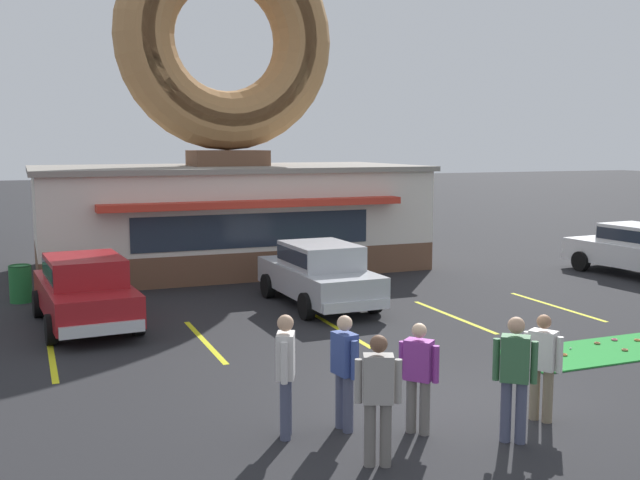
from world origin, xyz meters
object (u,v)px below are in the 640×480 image
golf_ball (571,348)px  pedestrian_blue_sweater_man (515,373)px  pedestrian_clipboard_woman (542,363)px  pedestrian_hooded_kid (344,367)px  pedestrian_beanie_man (419,373)px  pedestrian_crossing_woman (286,369)px  trash_bin (21,283)px  car_red (85,288)px  pedestrian_leather_jacket_man (378,394)px  car_silver (319,271)px  car_white (637,248)px

golf_ball → pedestrian_blue_sweater_man: bearing=-138.7°
golf_ball → pedestrian_clipboard_woman: bearing=-136.1°
pedestrian_hooded_kid → pedestrian_beanie_man: pedestrian_hooded_kid is taller
pedestrian_crossing_woman → trash_bin: pedestrian_crossing_woman is taller
car_red → pedestrian_hooded_kid: size_ratio=2.78×
pedestrian_blue_sweater_man → pedestrian_leather_jacket_man: size_ratio=1.03×
car_red → pedestrian_blue_sweater_man: pedestrian_blue_sweater_man is taller
pedestrian_clipboard_woman → pedestrian_hooded_kid: bearing=165.2°
pedestrian_leather_jacket_man → pedestrian_beanie_man: size_ratio=1.07×
pedestrian_leather_jacket_man → pedestrian_crossing_woman: (-0.77, 1.33, 0.02)m
pedestrian_hooded_kid → pedestrian_clipboard_woman: 2.95m
pedestrian_crossing_woman → trash_bin: bearing=107.2°
car_red → pedestrian_hooded_kid: 8.32m
car_red → car_silver: bearing=0.8°
car_white → pedestrian_beanie_man: same height
pedestrian_blue_sweater_man → pedestrian_crossing_woman: bearing=154.8°
pedestrian_blue_sweater_man → car_red: bearing=118.4°
car_silver → pedestrian_crossing_woman: 8.60m
car_red → pedestrian_blue_sweater_man: size_ratio=2.65×
golf_ball → pedestrian_beanie_man: size_ratio=0.03×
car_white → trash_bin: (-17.75, 2.92, -0.37)m
pedestrian_clipboard_woman → pedestrian_crossing_woman: size_ratio=0.92×
pedestrian_clipboard_woman → pedestrian_beanie_man: size_ratio=1.01×
pedestrian_hooded_kid → pedestrian_crossing_woman: 0.87m
golf_ball → car_white: bearing=38.4°
car_white → pedestrian_leather_jacket_man: bearing=-145.2°
pedestrian_beanie_man → car_red: bearing=114.9°
car_silver → pedestrian_leather_jacket_man: (-2.84, -9.14, 0.08)m
pedestrian_beanie_man → pedestrian_clipboard_woman: bearing=-7.3°
pedestrian_leather_jacket_man → car_red: bearing=107.4°
pedestrian_crossing_woman → pedestrian_clipboard_woman: bearing=-12.3°
golf_ball → pedestrian_hooded_kid: 6.26m
pedestrian_blue_sweater_man → trash_bin: size_ratio=1.81×
golf_ball → car_red: bearing=147.1°
pedestrian_blue_sweater_man → pedestrian_beanie_man: (-1.06, 0.77, -0.10)m
pedestrian_clipboard_woman → golf_ball: bearing=43.9°
car_white → car_red: bearing=-178.7°
car_silver → car_red: bearing=-179.2°
golf_ball → pedestrian_blue_sweater_man: size_ratio=0.02×
pedestrian_leather_jacket_man → pedestrian_clipboard_woman: pedestrian_leather_jacket_man is taller
car_white → pedestrian_clipboard_woman: pedestrian_clipboard_woman is taller
pedestrian_blue_sweater_man → pedestrian_beanie_man: size_ratio=1.10×
pedestrian_hooded_kid → pedestrian_crossing_woman: pedestrian_crossing_woman is taller
car_silver → car_white: bearing=1.6°
pedestrian_clipboard_woman → pedestrian_beanie_man: (-1.93, 0.25, -0.01)m
pedestrian_leather_jacket_man → pedestrian_beanie_man: bearing=37.2°
trash_bin → car_white: bearing=-9.4°
car_white → pedestrian_leather_jacket_man: (-13.56, -9.44, 0.08)m
pedestrian_blue_sweater_man → pedestrian_beanie_man: bearing=144.0°
golf_ball → trash_bin: trash_bin is taller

